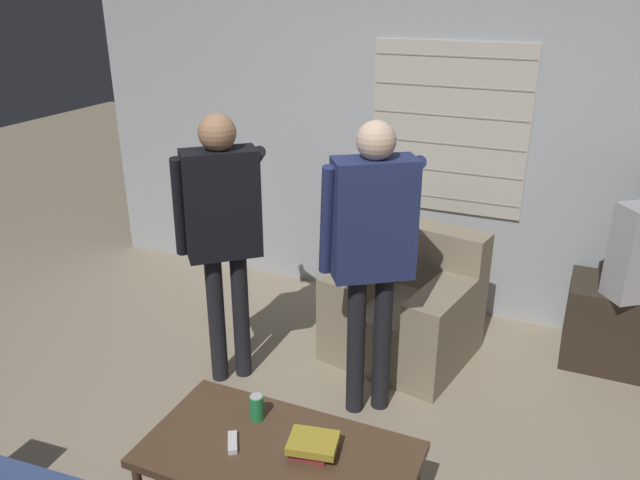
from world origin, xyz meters
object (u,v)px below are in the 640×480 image
(coffee_table, at_px, (279,457))
(person_right_standing, at_px, (372,237))
(book_stack, at_px, (312,445))
(spare_remote, at_px, (233,442))
(soda_can, at_px, (257,407))
(armchair_beige, at_px, (407,307))
(person_left_standing, at_px, (222,220))

(coffee_table, distance_m, person_right_standing, 1.17)
(book_stack, height_order, spare_remote, book_stack)
(person_right_standing, distance_m, soda_can, 1.02)
(armchair_beige, distance_m, book_stack, 1.55)
(coffee_table, xyz_separation_m, soda_can, (-0.19, 0.16, 0.10))
(book_stack, relative_size, soda_can, 1.88)
(person_left_standing, relative_size, spare_remote, 12.35)
(person_right_standing, height_order, book_stack, person_right_standing)
(armchair_beige, xyz_separation_m, soda_can, (-0.31, -1.44, 0.12))
(spare_remote, bearing_deg, person_left_standing, 90.90)
(soda_can, bearing_deg, person_left_standing, 129.00)
(coffee_table, bearing_deg, person_right_standing, 84.50)
(book_stack, relative_size, spare_remote, 1.80)
(person_left_standing, xyz_separation_m, spare_remote, (0.58, -0.94, -0.64))
(person_left_standing, distance_m, person_right_standing, 0.88)
(armchair_beige, relative_size, spare_remote, 7.28)
(armchair_beige, xyz_separation_m, person_left_standing, (-0.91, -0.70, 0.71))
(spare_remote, bearing_deg, soda_can, 55.41)
(coffee_table, height_order, spare_remote, spare_remote)
(coffee_table, distance_m, book_stack, 0.17)
(armchair_beige, distance_m, spare_remote, 1.67)
(person_right_standing, height_order, spare_remote, person_right_standing)
(armchair_beige, height_order, spare_remote, armchair_beige)
(armchair_beige, relative_size, coffee_table, 0.81)
(book_stack, bearing_deg, coffee_table, -163.38)
(person_left_standing, height_order, spare_remote, person_left_standing)
(book_stack, bearing_deg, person_right_standing, 93.33)
(person_right_standing, bearing_deg, soda_can, -144.09)
(book_stack, distance_m, soda_can, 0.35)
(book_stack, xyz_separation_m, spare_remote, (-0.34, -0.09, -0.03))
(coffee_table, bearing_deg, person_left_standing, 131.37)
(person_left_standing, relative_size, soda_can, 12.94)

